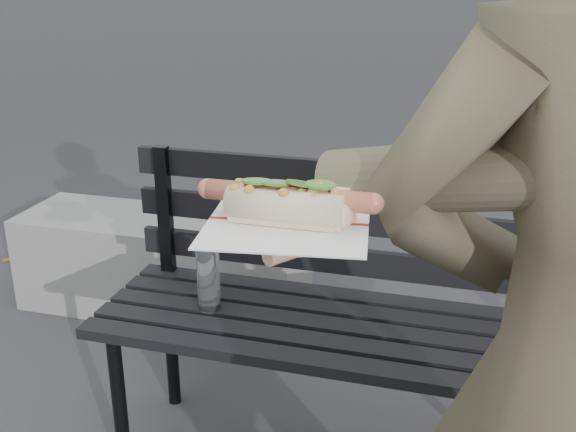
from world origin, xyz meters
name	(u,v)px	position (x,y,z in m)	size (l,w,h in m)	color
park_bench	(371,301)	(-0.11, 0.86, 0.52)	(1.50, 0.44, 0.88)	black
concrete_block	(163,264)	(-1.09, 1.57, 0.20)	(1.20, 0.40, 0.40)	slate
held_hotdog	(457,185)	(0.10, 0.01, 1.14)	(0.62, 0.32, 0.20)	brown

